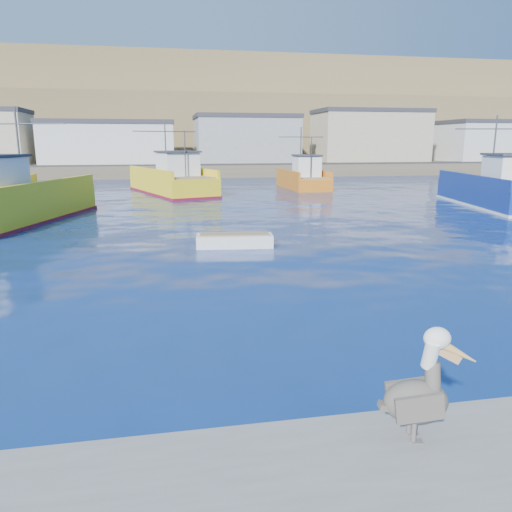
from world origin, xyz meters
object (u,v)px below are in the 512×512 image
at_px(trawler_yellow_a, 8,203).
at_px(skiff_mid, 235,242).
at_px(trawler_yellow_b, 172,181).
at_px(trawler_blue, 499,191).
at_px(boat_orange, 303,178).
at_px(pelican, 420,392).

bearing_deg(trawler_yellow_a, skiff_mid, -37.95).
height_order(trawler_yellow_b, skiff_mid, trawler_yellow_b).
distance_m(trawler_yellow_a, trawler_blue, 33.43).
bearing_deg(boat_orange, pelican, -104.07).
xyz_separation_m(trawler_yellow_b, boat_orange, (13.36, 2.48, -0.06)).
bearing_deg(pelican, trawler_yellow_a, 115.64).
height_order(trawler_yellow_a, trawler_yellow_b, trawler_yellow_a).
xyz_separation_m(boat_orange, skiff_mid, (-11.27, -27.81, -0.83)).
bearing_deg(boat_orange, trawler_yellow_a, -141.63).
bearing_deg(trawler_blue, pelican, -128.01).
relative_size(trawler_blue, skiff_mid, 3.77).
height_order(trawler_yellow_a, pelican, trawler_yellow_a).
distance_m(trawler_yellow_a, pelican, 28.34).
relative_size(trawler_yellow_a, pelican, 8.51).
relative_size(trawler_yellow_a, skiff_mid, 4.04).
distance_m(trawler_yellow_b, pelican, 41.57).
distance_m(trawler_yellow_b, trawler_blue, 27.57).
distance_m(trawler_yellow_a, trawler_yellow_b, 18.79).
relative_size(boat_orange, skiff_mid, 2.58).
bearing_deg(skiff_mid, boat_orange, 67.94).
bearing_deg(skiff_mid, trawler_blue, 26.93).
xyz_separation_m(trawler_yellow_b, skiff_mid, (2.09, -25.33, -0.89)).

